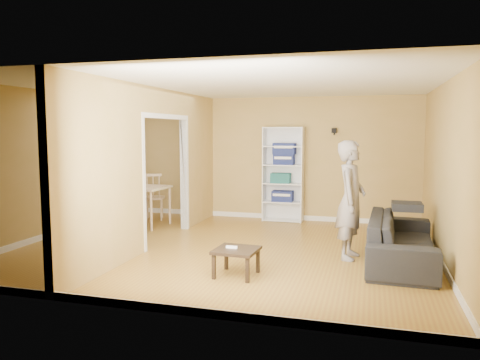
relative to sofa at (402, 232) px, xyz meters
name	(u,v)px	position (x,y,z in m)	size (l,w,h in m)	color
room_shell	(225,168)	(-2.70, 0.08, 0.86)	(6.50, 6.50, 6.50)	brown
partition	(156,167)	(-3.90, 0.08, 0.86)	(0.22, 5.50, 2.60)	tan
wall_speaker	(334,131)	(-1.20, 2.77, 1.46)	(0.10, 0.10, 0.10)	black
sofa	(402,232)	(0.00, 0.00, 0.00)	(0.99, 2.32, 0.88)	black
person	(351,190)	(-0.73, 0.04, 0.59)	(0.59, 0.75, 2.06)	slate
bookshelf	(284,174)	(-2.22, 2.68, 0.55)	(0.83, 0.36, 1.98)	white
paper_box_navy_a	(283,196)	(-2.23, 2.63, 0.09)	(0.43, 0.28, 0.22)	navy
paper_box_teal	(281,178)	(-2.27, 2.63, 0.47)	(0.40, 0.26, 0.21)	teal
paper_box_navy_b	(284,159)	(-2.21, 2.63, 0.86)	(0.42, 0.27, 0.21)	navy
paper_box_navy_c	(284,148)	(-2.20, 2.63, 1.10)	(0.46, 0.30, 0.23)	#1C2D4C
coffee_table	(236,253)	(-2.12, -1.25, -0.13)	(0.54, 0.54, 0.36)	#332718
game_controller	(232,247)	(-2.19, -1.24, -0.06)	(0.15, 0.04, 0.03)	white
dining_table	(135,190)	(-5.00, 1.38, 0.27)	(1.27, 0.84, 0.79)	beige
chair_left	(99,198)	(-5.82, 1.38, 0.07)	(0.47, 0.47, 1.03)	tan
chair_near	(117,205)	(-5.02, 0.73, 0.07)	(0.47, 0.47, 1.03)	tan
chair_far	(154,196)	(-4.91, 2.04, 0.06)	(0.46, 0.46, 1.01)	tan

